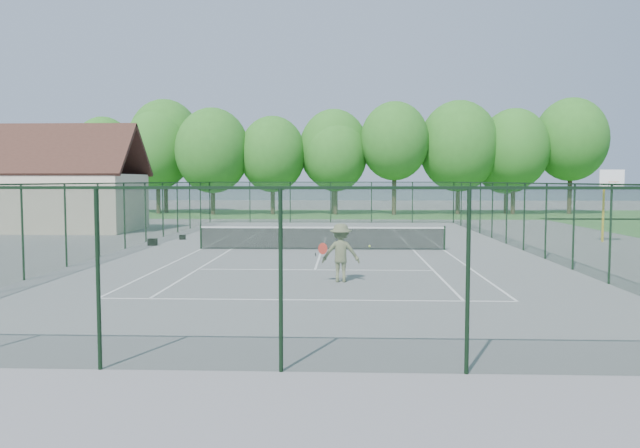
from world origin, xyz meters
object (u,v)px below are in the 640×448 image
at_px(tennis_net, 322,237).
at_px(sports_bag_a, 153,242).
at_px(basketball_goal, 608,191).
at_px(tennis_player, 341,253).

xyz_separation_m(tennis_net, sports_bag_a, (-8.19, 1.46, -0.41)).
distance_m(basketball_goal, tennis_player, 18.39).
xyz_separation_m(tennis_net, tennis_player, (0.91, -8.90, 0.32)).
bearing_deg(tennis_player, sports_bag_a, 131.31).
bearing_deg(sports_bag_a, tennis_net, -8.12).
distance_m(tennis_net, tennis_player, 8.95).
bearing_deg(basketball_goal, tennis_player, -136.39).
relative_size(sports_bag_a, tennis_player, 0.23).
bearing_deg(sports_bag_a, tennis_player, -46.72).
height_order(tennis_net, tennis_player, tennis_player).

